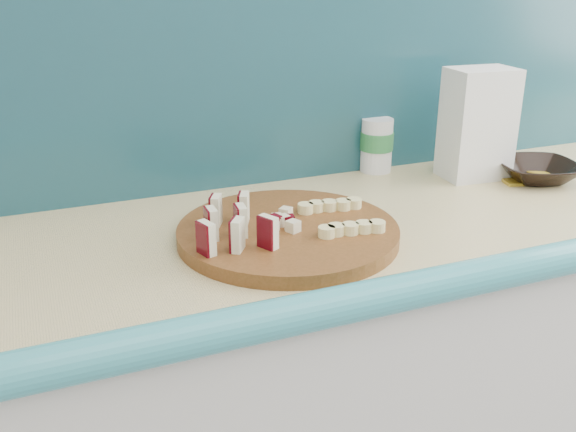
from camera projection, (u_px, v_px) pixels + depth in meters
The scene contains 10 objects.
kitchen_counter at pixel (487, 368), 1.57m from camera, with size 2.20×0.63×0.91m.
backsplash at pixel (443, 61), 1.56m from camera, with size 2.20×0.02×0.50m, color teal.
cutting_board at pixel (288, 233), 1.17m from camera, with size 0.41×0.41×0.03m, color #4F2E11.
apple_wedges at pixel (232, 224), 1.11m from camera, with size 0.13×0.17×0.06m.
apple_chunks at pixel (275, 223), 1.16m from camera, with size 0.06×0.07×0.02m.
banana_slices at pixel (340, 217), 1.19m from camera, with size 0.14×0.16×0.02m.
brown_bowl at pixel (537, 171), 1.49m from camera, with size 0.18×0.18×0.04m, color black.
flour_bag at pixel (478, 124), 1.47m from camera, with size 0.15×0.11×0.25m, color white.
canister at pixel (377, 144), 1.54m from camera, with size 0.08×0.08×0.13m.
banana_peel at pixel (521, 170), 1.56m from camera, with size 0.25×0.21×0.01m.
Camera 1 is at (-0.85, 0.46, 1.38)m, focal length 40.00 mm.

